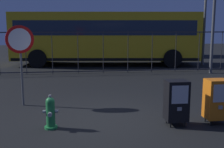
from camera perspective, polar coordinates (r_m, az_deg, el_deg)
name	(u,v)px	position (r m, az deg, el deg)	size (l,w,h in m)	color
ground_plane	(106,120)	(6.72, -1.28, -9.33)	(60.00, 60.00, 0.00)	black
fire_hydrant	(51,113)	(6.21, -12.45, -7.75)	(0.33, 0.32, 0.75)	#1E7238
newspaper_box_primary	(176,100)	(6.37, 13.02, -5.29)	(0.48, 0.42, 1.02)	black
newspaper_box_secondary	(216,99)	(6.75, 20.53, -4.82)	(0.48, 0.42, 1.02)	black
stop_sign	(20,49)	(8.02, -18.22, 4.96)	(0.71, 0.31, 2.23)	#4C4F54
fence_barrier	(91,52)	(13.33, -4.38, 4.50)	(18.03, 0.04, 2.00)	#2D2D33
bus_near	(105,36)	(16.36, -1.34, 7.86)	(10.72, 3.75, 3.00)	gold
bus_far	(111,34)	(21.35, -0.18, 8.23)	(10.61, 3.18, 3.00)	beige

